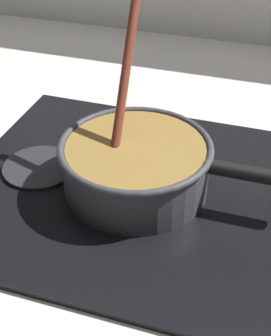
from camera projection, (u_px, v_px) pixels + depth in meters
ground at (129, 252)px, 0.74m from camera, size 2.40×1.60×0.04m
hob_plate at (135, 191)px, 0.81m from camera, size 0.56×0.48×0.01m
burner_ring at (135, 186)px, 0.80m from camera, size 0.16×0.16×0.01m
spare_burner at (40, 167)px, 0.85m from camera, size 0.12×0.12×0.01m
cooking_pan at (136, 165)px, 0.78m from camera, size 0.37×0.25×0.29m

